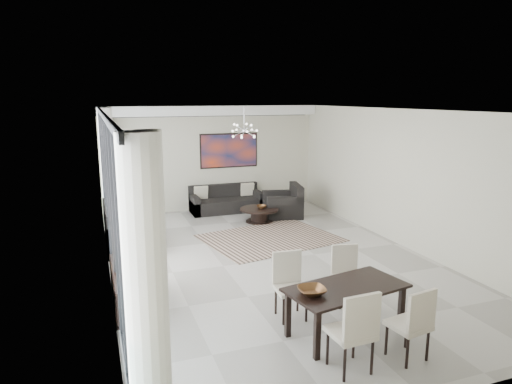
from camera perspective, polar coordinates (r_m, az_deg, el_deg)
name	(u,v)px	position (r m, az deg, el deg)	size (l,w,h in m)	color
room_shell	(293,186)	(8.83, 4.66, 0.74)	(6.00, 9.00, 2.90)	#A8A39B
window_wall	(114,198)	(8.06, -17.34, -0.70)	(0.37, 8.95, 2.90)	silver
soffit	(213,111)	(12.59, -5.44, 10.08)	(5.98, 0.40, 0.26)	white
painting	(229,151)	(12.97, -3.39, 5.20)	(1.68, 0.04, 0.98)	#C53E1B
chandelier	(244,131)	(10.97, -1.49, 7.68)	(0.66, 0.66, 0.71)	silver
rug	(270,238)	(10.37, 1.75, -5.78)	(2.84, 2.18, 0.01)	black
coffee_table	(259,214)	(11.67, 0.41, -2.79)	(0.99, 0.99, 0.35)	black
bowl_coffee	(262,207)	(11.66, 0.70, -1.85)	(0.25, 0.25, 0.08)	brown
sofa_main	(226,203)	(12.76, -3.74, -1.32)	(1.99, 0.81, 0.72)	black
loveseat	(128,232)	(10.20, -15.77, -4.79)	(1.00, 1.79, 0.89)	black
armchair	(284,205)	(12.24, 3.51, -1.66)	(1.15, 1.19, 0.85)	black
side_table	(131,205)	(12.38, -15.36, -1.58)	(0.39, 0.39, 0.54)	black
tv_console	(129,286)	(7.47, -15.63, -11.29)	(0.48, 1.69, 0.53)	black
television	(138,250)	(7.22, -14.59, -6.99)	(1.15, 0.15, 0.66)	gray
dining_table	(346,293)	(6.33, 11.21, -12.24)	(1.74, 1.08, 0.67)	black
dining_chair_sw	(356,327)	(5.49, 12.35, -16.18)	(0.49, 0.49, 1.02)	#BFB09E
dining_chair_se	(414,320)	(5.94, 19.19, -14.90)	(0.49, 0.49, 0.94)	#BFB09E
dining_chair_nw	(289,280)	(6.73, 4.15, -10.89)	(0.47, 0.47, 0.95)	#BFB09E
dining_chair_ne	(346,270)	(7.28, 11.19, -9.57)	(0.49, 0.49, 0.90)	#BFB09E
bowl_dining	(312,291)	(5.99, 6.99, -12.17)	(0.35, 0.35, 0.09)	brown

